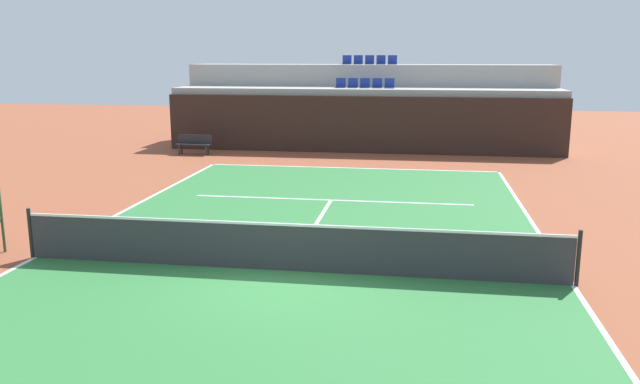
# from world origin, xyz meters

# --- Properties ---
(ground_plane) EXTENTS (80.00, 80.00, 0.00)m
(ground_plane) POSITION_xyz_m (0.00, 0.00, 0.00)
(ground_plane) COLOR brown
(court_surface) EXTENTS (11.00, 24.00, 0.01)m
(court_surface) POSITION_xyz_m (0.00, 0.00, 0.01)
(court_surface) COLOR #2D7238
(court_surface) RESTS_ON ground_plane
(baseline_far) EXTENTS (11.00, 0.10, 0.00)m
(baseline_far) POSITION_xyz_m (0.00, 11.95, 0.01)
(baseline_far) COLOR white
(baseline_far) RESTS_ON court_surface
(sideline_left) EXTENTS (0.10, 24.00, 0.00)m
(sideline_left) POSITION_xyz_m (-5.45, 0.00, 0.01)
(sideline_left) COLOR white
(sideline_left) RESTS_ON court_surface
(sideline_right) EXTENTS (0.10, 24.00, 0.00)m
(sideline_right) POSITION_xyz_m (5.45, 0.00, 0.01)
(sideline_right) COLOR white
(sideline_right) RESTS_ON court_surface
(service_line_far) EXTENTS (8.26, 0.10, 0.00)m
(service_line_far) POSITION_xyz_m (0.00, 6.40, 0.01)
(service_line_far) COLOR white
(service_line_far) RESTS_ON court_surface
(centre_service_line) EXTENTS (0.10, 6.40, 0.00)m
(centre_service_line) POSITION_xyz_m (0.00, 3.20, 0.01)
(centre_service_line) COLOR white
(centre_service_line) RESTS_ON court_surface
(back_wall) EXTENTS (17.40, 0.30, 2.47)m
(back_wall) POSITION_xyz_m (0.00, 15.97, 1.24)
(back_wall) COLOR black
(back_wall) RESTS_ON ground_plane
(stands_tier_lower) EXTENTS (17.40, 2.40, 2.75)m
(stands_tier_lower) POSITION_xyz_m (0.00, 17.32, 1.37)
(stands_tier_lower) COLOR #9E9E99
(stands_tier_lower) RESTS_ON ground_plane
(stands_tier_upper) EXTENTS (17.40, 2.40, 3.76)m
(stands_tier_upper) POSITION_xyz_m (0.00, 19.72, 1.88)
(stands_tier_upper) COLOR #9E9E99
(stands_tier_upper) RESTS_ON ground_plane
(seating_row_lower) EXTENTS (2.65, 0.44, 0.44)m
(seating_row_lower) POSITION_xyz_m (-0.00, 17.41, 2.87)
(seating_row_lower) COLOR navy
(seating_row_lower) RESTS_ON stands_tier_lower
(seating_row_upper) EXTENTS (2.65, 0.44, 0.44)m
(seating_row_upper) POSITION_xyz_m (-0.00, 19.81, 3.89)
(seating_row_upper) COLOR navy
(seating_row_upper) RESTS_ON stands_tier_upper
(tennis_net) EXTENTS (11.08, 0.08, 1.07)m
(tennis_net) POSITION_xyz_m (0.00, 0.00, 0.51)
(tennis_net) COLOR black
(tennis_net) RESTS_ON court_surface
(player_bench) EXTENTS (1.50, 0.40, 0.85)m
(player_bench) POSITION_xyz_m (-7.08, 14.35, 0.51)
(player_bench) COLOR #232328
(player_bench) RESTS_ON ground_plane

